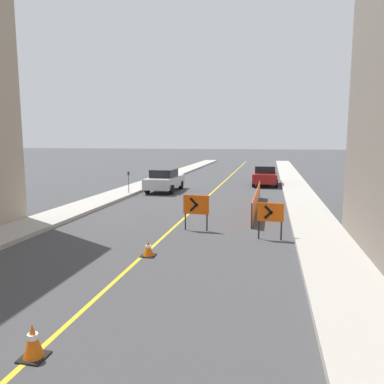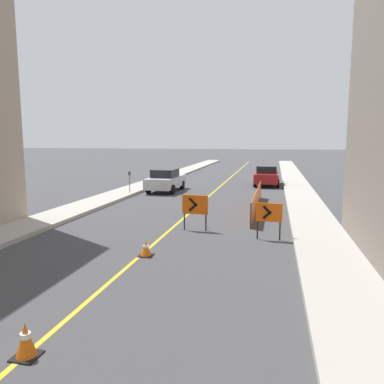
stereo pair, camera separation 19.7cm
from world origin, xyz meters
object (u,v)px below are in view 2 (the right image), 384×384
at_px(traffic_cone_fourth, 146,249).
at_px(parked_car_curb_mid, 267,175).
at_px(traffic_cone_third, 26,340).
at_px(parked_car_curb_near, 166,180).
at_px(arrow_barricade_secondary, 269,214).
at_px(parking_meter_far_curb, 129,178).
at_px(arrow_barricade_primary, 195,206).

xyz_separation_m(traffic_cone_fourth, parked_car_curb_mid, (3.35, 19.36, 0.56)).
bearing_deg(traffic_cone_third, traffic_cone_fourth, 88.72).
height_order(parked_car_curb_near, parked_car_curb_mid, same).
relative_size(traffic_cone_third, arrow_barricade_secondary, 0.45).
xyz_separation_m(parked_car_curb_mid, parking_meter_far_curb, (-8.71, -7.31, 0.38)).
xyz_separation_m(traffic_cone_third, parking_meter_far_curb, (-5.23, 17.78, 0.88)).
distance_m(traffic_cone_third, arrow_barricade_primary, 9.42).
xyz_separation_m(arrow_barricade_secondary, parking_meter_far_curb, (-9.12, 9.25, 0.22)).
distance_m(arrow_barricade_primary, parked_car_curb_mid, 15.94).
xyz_separation_m(arrow_barricade_primary, parking_meter_far_curb, (-6.18, 8.44, 0.17)).
distance_m(traffic_cone_third, parking_meter_far_curb, 18.55).
bearing_deg(traffic_cone_fourth, parked_car_curb_mid, 80.18).
height_order(arrow_barricade_primary, parked_car_curb_near, parked_car_curb_near).
height_order(traffic_cone_third, parking_meter_far_curb, parking_meter_far_curb).
height_order(traffic_cone_third, arrow_barricade_primary, arrow_barricade_primary).
bearing_deg(arrow_barricade_secondary, parking_meter_far_curb, 137.04).
relative_size(parked_car_curb_near, parked_car_curb_mid, 1.01).
bearing_deg(arrow_barricade_primary, arrow_barricade_secondary, -13.12).
bearing_deg(parking_meter_far_curb, parked_car_curb_near, 52.30).
xyz_separation_m(traffic_cone_fourth, arrow_barricade_secondary, (3.76, 2.81, 0.72)).
bearing_deg(parked_car_curb_near, arrow_barricade_secondary, -55.78).
height_order(arrow_barricade_primary, parking_meter_far_curb, parking_meter_far_curb).
height_order(arrow_barricade_primary, parked_car_curb_mid, parked_car_curb_mid).
height_order(parked_car_curb_near, parking_meter_far_curb, parking_meter_far_curb).
relative_size(traffic_cone_fourth, parking_meter_far_curb, 0.34).
distance_m(traffic_cone_third, arrow_barricade_secondary, 9.40).
bearing_deg(arrow_barricade_primary, parked_car_curb_near, 114.55).
distance_m(arrow_barricade_primary, parked_car_curb_near, 11.61).
relative_size(traffic_cone_fourth, arrow_barricade_primary, 0.33).
relative_size(arrow_barricade_secondary, parking_meter_far_curb, 0.96).
distance_m(parked_car_curb_mid, parking_meter_far_curb, 11.37).
distance_m(traffic_cone_fourth, parked_car_curb_mid, 19.66).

